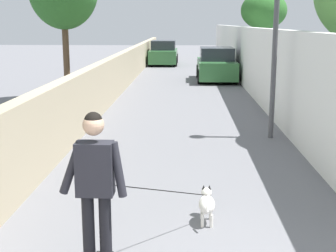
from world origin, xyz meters
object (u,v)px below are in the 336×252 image
object	(u,v)px
tree_right_mid	(264,11)
dog	(206,203)
lamp_post	(276,15)
car_near	(216,65)
car_far	(164,53)
person_skateboarder	(95,179)

from	to	relation	value
tree_right_mid	dog	xyz separation A→B (m)	(-15.96, 3.20, -2.89)
lamp_post	dog	world-z (taller)	lamp_post
tree_right_mid	car_near	bearing A→B (deg)	86.16
lamp_post	car_near	bearing A→B (deg)	3.07
car_near	car_far	bearing A→B (deg)	18.77
person_skateboarder	dog	world-z (taller)	person_skateboarder
dog	person_skateboarder	bearing A→B (deg)	139.88
dog	car_near	size ratio (longest dim) A/B	0.45
lamp_post	car_near	distance (m)	11.40
dog	car_near	distance (m)	16.14
dog	car_far	world-z (taller)	car_far
lamp_post	car_far	size ratio (longest dim) A/B	1.01
tree_right_mid	car_near	xyz separation A→B (m)	(0.14, 2.07, -2.45)
car_near	car_far	xyz separation A→B (m)	(8.45, 2.87, 0.00)
lamp_post	dog	distance (m)	5.81
lamp_post	car_far	distance (m)	20.05
person_skateboarder	dog	size ratio (longest dim) A/B	0.97
tree_right_mid	car_far	xyz separation A→B (m)	(8.59, 4.94, -2.45)
person_skateboarder	car_far	distance (m)	26.00
tree_right_mid	lamp_post	size ratio (longest dim) A/B	0.98
tree_right_mid	car_far	distance (m)	10.21
person_skateboarder	dog	xyz separation A→B (m)	(1.44, -1.22, -0.82)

